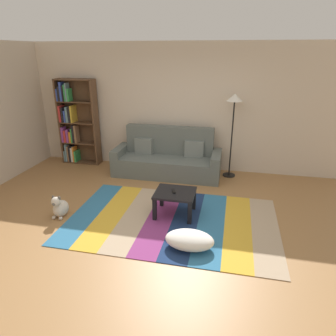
{
  "coord_description": "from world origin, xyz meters",
  "views": [
    {
      "loc": [
        1.12,
        -3.97,
        2.51
      ],
      "look_at": [
        0.09,
        0.72,
        0.65
      ],
      "focal_mm": 32.48,
      "sensor_mm": 36.0,
      "label": 1
    }
  ],
  "objects_px": {
    "coffee_table": "(175,196)",
    "tv_remote": "(174,191)",
    "couch": "(167,159)",
    "standing_lamp": "(234,108)",
    "bookshelf": "(74,124)",
    "dog": "(60,207)",
    "pouf": "(189,240)"
  },
  "relations": [
    {
      "from": "coffee_table",
      "to": "tv_remote",
      "type": "relative_size",
      "value": 4.23
    },
    {
      "from": "pouf",
      "to": "standing_lamp",
      "type": "bearing_deg",
      "value": 80.69
    },
    {
      "from": "pouf",
      "to": "dog",
      "type": "bearing_deg",
      "value": 169.59
    },
    {
      "from": "standing_lamp",
      "to": "tv_remote",
      "type": "bearing_deg",
      "value": -114.18
    },
    {
      "from": "couch",
      "to": "standing_lamp",
      "type": "bearing_deg",
      "value": 7.43
    },
    {
      "from": "couch",
      "to": "tv_remote",
      "type": "xyz_separation_m",
      "value": [
        0.48,
        -1.7,
        0.08
      ]
    },
    {
      "from": "couch",
      "to": "bookshelf",
      "type": "bearing_deg",
      "value": 172.92
    },
    {
      "from": "couch",
      "to": "tv_remote",
      "type": "bearing_deg",
      "value": -74.34
    },
    {
      "from": "couch",
      "to": "coffee_table",
      "type": "relative_size",
      "value": 3.56
    },
    {
      "from": "bookshelf",
      "to": "dog",
      "type": "xyz_separation_m",
      "value": [
        0.98,
        -2.43,
        -0.77
      ]
    },
    {
      "from": "coffee_table",
      "to": "tv_remote",
      "type": "distance_m",
      "value": 0.09
    },
    {
      "from": "pouf",
      "to": "standing_lamp",
      "type": "xyz_separation_m",
      "value": [
        0.45,
        2.72,
        1.31
      ]
    },
    {
      "from": "bookshelf",
      "to": "coffee_table",
      "type": "bearing_deg",
      "value": -35.61
    },
    {
      "from": "bookshelf",
      "to": "dog",
      "type": "bearing_deg",
      "value": -68.16
    },
    {
      "from": "pouf",
      "to": "bookshelf",
      "type": "bearing_deg",
      "value": 137.95
    },
    {
      "from": "couch",
      "to": "dog",
      "type": "height_order",
      "value": "couch"
    },
    {
      "from": "bookshelf",
      "to": "coffee_table",
      "type": "height_order",
      "value": "bookshelf"
    },
    {
      "from": "couch",
      "to": "bookshelf",
      "type": "relative_size",
      "value": 1.17
    },
    {
      "from": "couch",
      "to": "pouf",
      "type": "xyz_separation_m",
      "value": [
        0.87,
        -2.55,
        -0.21
      ]
    },
    {
      "from": "coffee_table",
      "to": "tv_remote",
      "type": "height_order",
      "value": "tv_remote"
    },
    {
      "from": "pouf",
      "to": "tv_remote",
      "type": "bearing_deg",
      "value": 114.7
    },
    {
      "from": "tv_remote",
      "to": "bookshelf",
      "type": "bearing_deg",
      "value": 124.89
    },
    {
      "from": "dog",
      "to": "standing_lamp",
      "type": "height_order",
      "value": "standing_lamp"
    },
    {
      "from": "bookshelf",
      "to": "pouf",
      "type": "bearing_deg",
      "value": -42.05
    },
    {
      "from": "pouf",
      "to": "tv_remote",
      "type": "height_order",
      "value": "tv_remote"
    },
    {
      "from": "bookshelf",
      "to": "tv_remote",
      "type": "relative_size",
      "value": 12.92
    },
    {
      "from": "coffee_table",
      "to": "dog",
      "type": "relative_size",
      "value": 1.6
    },
    {
      "from": "tv_remote",
      "to": "coffee_table",
      "type": "bearing_deg",
      "value": -34.52
    },
    {
      "from": "pouf",
      "to": "tv_remote",
      "type": "distance_m",
      "value": 0.98
    },
    {
      "from": "bookshelf",
      "to": "tv_remote",
      "type": "xyz_separation_m",
      "value": [
        2.75,
        -1.98,
        -0.51
      ]
    },
    {
      "from": "dog",
      "to": "standing_lamp",
      "type": "bearing_deg",
      "value": 41.68
    },
    {
      "from": "bookshelf",
      "to": "pouf",
      "type": "xyz_separation_m",
      "value": [
        3.14,
        -2.83,
        -0.8
      ]
    }
  ]
}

